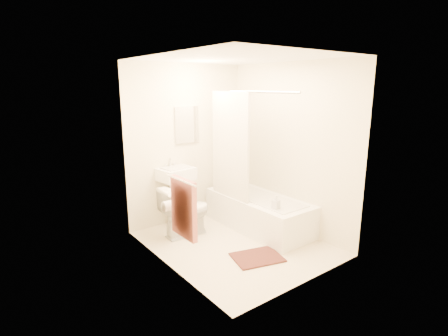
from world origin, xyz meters
TOP-DOWN VIEW (x-y plane):
  - floor at (0.00, 0.00)m, footprint 2.40×2.40m
  - ceiling at (0.00, 0.00)m, footprint 2.40×2.40m
  - wall_back at (0.00, 1.20)m, footprint 2.00×0.02m
  - wall_left at (-1.00, 0.00)m, footprint 0.02×2.40m
  - wall_right at (1.00, 0.00)m, footprint 0.02×2.40m
  - mirror at (0.00, 1.18)m, footprint 0.40×0.03m
  - curtain_rod at (0.30, 0.10)m, footprint 0.03×1.70m
  - shower_curtain at (0.30, 0.50)m, footprint 0.04×0.80m
  - towel_bar at (-0.96, -0.25)m, footprint 0.02×0.60m
  - towel at (-0.93, -0.25)m, footprint 0.06×0.45m
  - toilet_paper at (-0.93, 0.12)m, footprint 0.11×0.12m
  - toilet at (-0.37, 0.65)m, footprint 0.73×0.43m
  - sink at (-0.30, 1.06)m, footprint 0.54×0.45m
  - bathtub at (0.63, 0.23)m, footprint 0.73×1.68m
  - bath_mat at (-0.04, -0.48)m, footprint 0.69×0.59m
  - soap_bottle at (0.45, -0.29)m, footprint 0.10×0.10m
  - scrub_brush at (0.57, 0.72)m, footprint 0.08×0.22m

SIDE VIEW (x-z plane):
  - floor at x=0.00m, z-range 0.00..0.00m
  - bath_mat at x=-0.04m, z-range 0.00..0.02m
  - bathtub at x=0.63m, z-range 0.00..0.47m
  - toilet at x=-0.37m, z-range 0.00..0.70m
  - sink at x=-0.30m, z-range 0.00..0.97m
  - scrub_brush at x=0.57m, z-range 0.47..0.51m
  - soap_bottle at x=0.45m, z-range 0.47..0.67m
  - toilet_paper at x=-0.93m, z-range 0.64..0.76m
  - towel at x=-0.93m, z-range 0.45..1.11m
  - towel_bar at x=-0.96m, z-range 1.09..1.11m
  - wall_back at x=0.00m, z-range 0.00..2.40m
  - wall_left at x=-1.00m, z-range 0.00..2.40m
  - wall_right at x=1.00m, z-range 0.00..2.40m
  - shower_curtain at x=0.30m, z-range 0.44..2.00m
  - mirror at x=0.00m, z-range 1.23..1.77m
  - curtain_rod at x=0.30m, z-range 1.98..2.02m
  - ceiling at x=0.00m, z-range 2.40..2.40m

